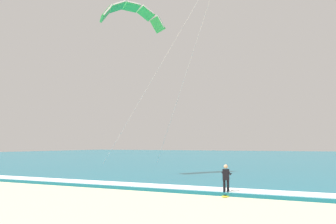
% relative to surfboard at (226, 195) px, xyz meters
% --- Properties ---
extents(sea, '(200.00, 120.00, 0.20)m').
position_rel_surfboard_xyz_m(sea, '(5.20, 59.78, 0.07)').
color(sea, '#146075').
rests_on(sea, ground).
extents(surf_foam, '(200.00, 1.67, 0.04)m').
position_rel_surfboard_xyz_m(surf_foam, '(5.20, 0.78, 0.19)').
color(surf_foam, white).
rests_on(surf_foam, sea).
extents(surfboard, '(0.55, 1.43, 0.09)m').
position_rel_surfboard_xyz_m(surfboard, '(0.00, 0.00, 0.00)').
color(surfboard, yellow).
rests_on(surfboard, ground).
extents(kitesurfer, '(0.55, 0.54, 1.69)m').
position_rel_surfboard_xyz_m(kitesurfer, '(-0.00, 0.02, 0.91)').
color(kitesurfer, black).
rests_on(kitesurfer, ground).
extents(kite_primary, '(12.26, 9.32, 14.26)m').
position_rel_surfboard_xyz_m(kite_primary, '(-10.16, 7.03, 14.47)').
color(kite_primary, green).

